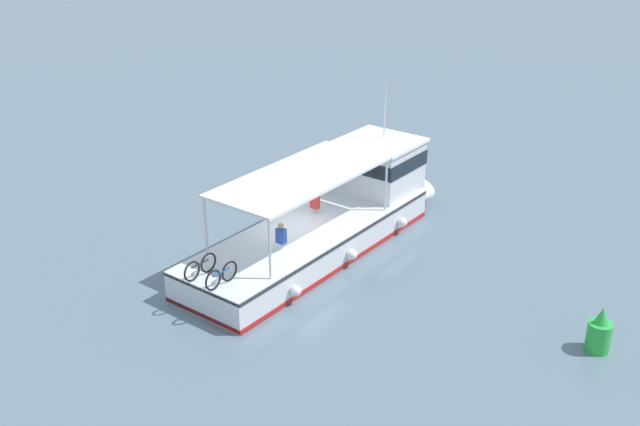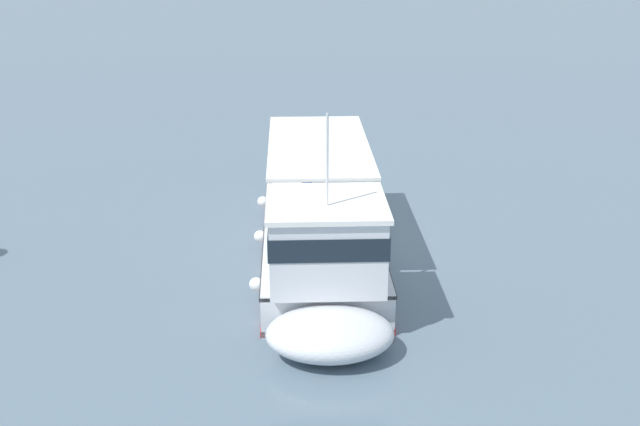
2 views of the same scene
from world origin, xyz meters
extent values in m
plane|color=slate|center=(0.00, 0.00, 0.00)|extent=(400.00, 400.00, 0.00)
cube|color=silver|center=(-0.04, 0.31, 0.55)|extent=(11.16, 4.82, 1.10)
ellipsoid|color=silver|center=(-6.16, 1.26, 0.55)|extent=(2.63, 3.25, 1.01)
cube|color=red|center=(-0.04, 0.31, 0.10)|extent=(11.17, 4.86, 0.16)
cube|color=#2D2D33|center=(-0.04, 0.31, 1.02)|extent=(11.17, 4.88, 0.10)
cube|color=silver|center=(-4.39, 0.98, 2.05)|extent=(2.99, 3.09, 1.90)
cube|color=#19232D|center=(-4.39, 0.98, 2.38)|extent=(3.04, 3.16, 0.56)
cube|color=white|center=(-4.39, 0.98, 3.06)|extent=(3.17, 3.27, 0.12)
cube|color=white|center=(0.41, 0.24, 3.15)|extent=(7.07, 3.94, 0.10)
cylinder|color=silver|center=(-3.01, -0.61, 2.10)|extent=(0.08, 0.08, 2.00)
cylinder|color=silver|center=(-2.60, 2.08, 2.10)|extent=(0.08, 0.08, 2.00)
cylinder|color=silver|center=(3.41, -1.60, 2.10)|extent=(0.08, 0.08, 2.00)
cylinder|color=silver|center=(3.83, 1.08, 2.10)|extent=(0.08, 0.08, 2.00)
cylinder|color=silver|center=(-4.68, 1.03, 4.22)|extent=(0.06, 0.06, 2.20)
sphere|color=white|center=(-3.12, 2.59, 0.50)|extent=(0.36, 0.36, 0.36)
sphere|color=white|center=(0.14, 2.08, 0.50)|extent=(0.36, 0.36, 0.36)
sphere|color=white|center=(3.20, 1.61, 0.50)|extent=(0.36, 0.36, 0.36)
torus|color=black|center=(4.39, -0.84, 1.43)|extent=(0.66, 0.16, 0.66)
torus|color=black|center=(5.08, -0.94, 1.43)|extent=(0.66, 0.16, 0.66)
cylinder|color=#232328|center=(4.73, -0.89, 1.55)|extent=(0.70, 0.17, 0.06)
torus|color=black|center=(4.53, 0.05, 1.43)|extent=(0.66, 0.16, 0.66)
torus|color=black|center=(5.22, -0.05, 1.43)|extent=(0.66, 0.16, 0.66)
cylinder|color=#1E478C|center=(4.87, 0.00, 1.55)|extent=(0.70, 0.17, 0.06)
cube|color=#2D4CA5|center=(1.91, 0.31, 1.56)|extent=(0.27, 0.35, 0.52)
sphere|color=tan|center=(1.91, 0.31, 1.93)|extent=(0.20, 0.20, 0.20)
cube|color=red|center=(-1.14, -0.08, 1.56)|extent=(0.27, 0.35, 0.52)
sphere|color=#9E7051|center=(-1.14, -0.08, 1.93)|extent=(0.20, 0.20, 0.20)
cylinder|color=green|center=(1.26, 10.45, 0.45)|extent=(0.70, 0.70, 0.90)
cone|color=green|center=(1.26, 10.45, 1.15)|extent=(0.42, 0.42, 0.50)
camera|label=1|loc=(20.82, 12.02, 12.42)|focal=42.02mm
camera|label=2|loc=(-21.82, 4.58, 9.45)|focal=44.70mm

